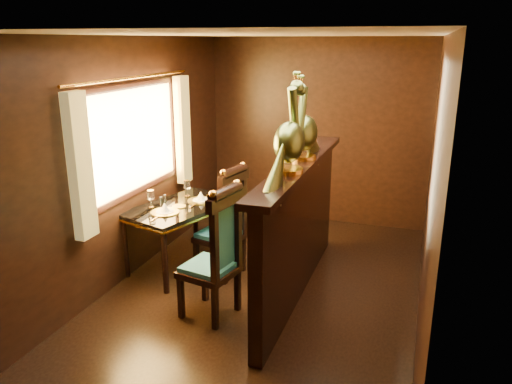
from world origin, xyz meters
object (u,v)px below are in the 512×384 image
Objects in this scene: chair_right at (228,219)px; peacock_right at (305,117)px; dining_table at (181,211)px; chair_left at (219,250)px; peacock_left at (290,124)px.

chair_right is 1.37m from peacock_right.
dining_table is 0.59m from chair_right.
peacock_right is (0.79, -0.00, 1.12)m from chair_right.
chair_left reaches higher than chair_right.
chair_right is at bearing 145.95° from peacock_left.
dining_table is at bearing 178.01° from peacock_right.
dining_table is 1.73× the size of peacock_right.
peacock_left reaches higher than chair_left.
peacock_right is (0.00, 0.54, -0.02)m from peacock_left.
chair_right is 1.54× the size of peacock_right.
dining_table is at bearing 157.02° from peacock_left.
dining_table is at bearing -173.23° from chair_right.
peacock_left is 1.05× the size of peacock_right.
chair_left is 1.27m from peacock_left.
chair_left is 1.47m from peacock_right.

